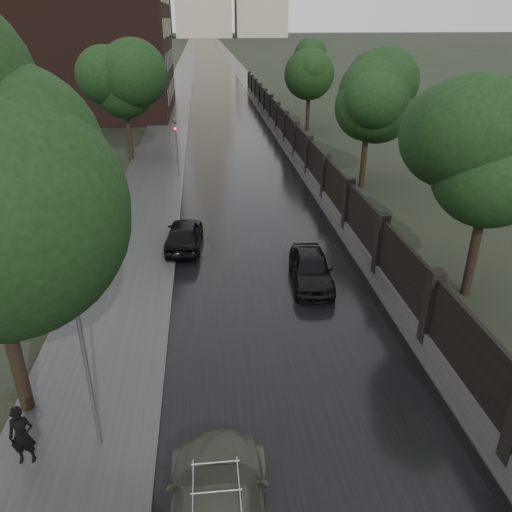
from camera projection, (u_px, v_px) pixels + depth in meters
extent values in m
plane|color=black|center=(324.00, 478.00, 11.77)|extent=(800.00, 800.00, 0.00)
cube|color=black|center=(207.00, 48.00, 182.30)|extent=(8.00, 420.00, 0.02)
cube|color=#2D2D2D|center=(191.00, 48.00, 181.72)|extent=(4.00, 420.00, 0.16)
cube|color=#2D2D2D|center=(222.00, 48.00, 182.80)|extent=(3.00, 420.00, 0.08)
cube|color=#383533|center=(291.00, 147.00, 40.81)|extent=(0.40, 75.00, 0.50)
cube|color=black|center=(292.00, 132.00, 40.28)|extent=(0.15, 75.00, 2.00)
cube|color=black|center=(249.00, 81.00, 74.45)|extent=(0.45, 0.45, 2.70)
cylinder|color=black|center=(1.00, 299.00, 12.22)|extent=(0.36, 0.36, 7.15)
cylinder|color=black|center=(128.00, 122.00, 36.70)|extent=(0.36, 0.36, 5.85)
sphere|color=black|center=(124.00, 88.00, 35.69)|extent=(4.25, 4.25, 4.25)
cylinder|color=black|center=(478.00, 229.00, 18.46)|extent=(0.36, 0.36, 5.53)
sphere|color=black|center=(490.00, 171.00, 17.51)|extent=(4.08, 4.08, 4.08)
cylinder|color=black|center=(365.00, 143.00, 31.03)|extent=(0.36, 0.36, 5.53)
sphere|color=black|center=(369.00, 107.00, 30.07)|extent=(4.08, 4.08, 4.08)
cylinder|color=black|center=(308.00, 101.00, 47.18)|extent=(0.36, 0.36, 5.53)
sphere|color=black|center=(309.00, 76.00, 46.23)|extent=(4.08, 4.08, 4.08)
cylinder|color=#59595E|center=(87.00, 367.00, 11.54)|extent=(0.10, 0.10, 5.00)
cube|color=#59595E|center=(69.00, 269.00, 10.44)|extent=(0.25, 0.12, 0.12)
cylinder|color=#59595E|center=(177.00, 156.00, 33.17)|extent=(0.12, 0.12, 3.00)
imported|color=#59595E|center=(175.00, 126.00, 32.30)|extent=(0.16, 0.20, 1.00)
sphere|color=#FF0C0C|center=(175.00, 129.00, 32.24)|extent=(0.14, 0.14, 0.14)
cube|color=black|center=(51.00, 16.00, 52.47)|extent=(24.00, 18.00, 20.00)
imported|color=black|center=(184.00, 234.00, 23.32)|extent=(1.88, 4.09, 1.36)
imported|color=black|center=(311.00, 268.00, 20.14)|extent=(1.88, 4.06, 1.35)
imported|color=black|center=(22.00, 436.00, 11.70)|extent=(0.60, 0.42, 1.59)
imported|color=black|center=(10.00, 393.00, 11.15)|extent=(0.98, 1.00, 0.85)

